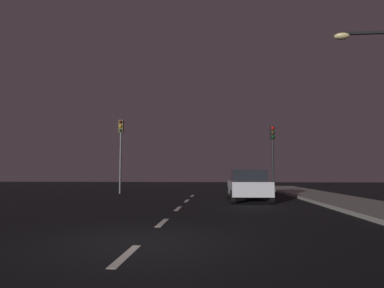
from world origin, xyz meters
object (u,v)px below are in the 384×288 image
(traffic_signal_right, at_px, (273,146))
(street_lamp_right, at_px, (381,99))
(traffic_signal_left, at_px, (121,142))
(car_stopped_ahead, at_px, (248,185))

(traffic_signal_right, relative_size, street_lamp_right, 0.69)
(traffic_signal_left, bearing_deg, traffic_signal_right, -0.01)
(traffic_signal_right, bearing_deg, street_lamp_right, -78.07)
(traffic_signal_right, height_order, street_lamp_right, street_lamp_right)
(street_lamp_right, bearing_deg, car_stopped_ahead, 130.76)
(traffic_signal_left, height_order, street_lamp_right, street_lamp_right)
(car_stopped_ahead, bearing_deg, traffic_signal_left, 147.33)
(traffic_signal_right, xyz_separation_m, street_lamp_right, (2.19, -10.34, 0.83))
(traffic_signal_left, height_order, car_stopped_ahead, traffic_signal_left)
(traffic_signal_left, relative_size, traffic_signal_right, 1.12)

